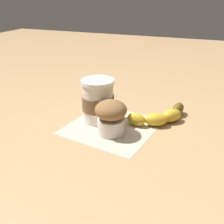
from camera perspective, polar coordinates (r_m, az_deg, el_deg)
The scene contains 5 objects.
ground_plane at distance 0.70m, azimuth -0.00°, elevation -3.23°, with size 3.00×3.00×0.00m, color tan.
paper_napkin at distance 0.70m, azimuth -0.00°, elevation -3.17°, with size 0.22×0.22×0.00m, color beige.
coffee_cup at distance 0.71m, azimuth -3.06°, elevation 2.46°, with size 0.09×0.09×0.12m.
muffin at distance 0.65m, azimuth -0.24°, elevation -0.88°, with size 0.08×0.08×0.09m.
banana at distance 0.73m, azimuth 10.71°, elevation -0.87°, with size 0.14×0.15×0.04m.
Camera 1 is at (0.23, -0.57, 0.33)m, focal length 42.00 mm.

